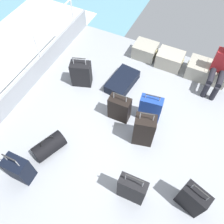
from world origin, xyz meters
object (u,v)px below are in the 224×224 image
at_px(suitcase_5, 144,130).
at_px(suitcase_6, 19,169).
at_px(cargo_crate_0, 145,50).
at_px(suitcase_1, 119,108).
at_px(passenger_seated, 220,67).
at_px(paper_cup, 8,168).
at_px(suitcase_4, 192,199).
at_px(suitcase_7, 81,74).
at_px(suitcase_2, 150,109).
at_px(cargo_crate_1, 170,60).
at_px(duffel_bag, 49,146).
at_px(suitcase_0, 122,82).
at_px(cargo_crate_3, 215,74).
at_px(cargo_crate_2, 200,69).
at_px(suitcase_3, 132,189).

relative_size(suitcase_5, suitcase_6, 1.17).
height_order(cargo_crate_0, suitcase_1, suitcase_1).
relative_size(passenger_seated, paper_cup, 10.65).
height_order(suitcase_4, suitcase_7, suitcase_4).
xyz_separation_m(cargo_crate_0, suitcase_2, (0.72, -1.61, 0.13)).
bearing_deg(suitcase_6, suitcase_7, 93.52).
xyz_separation_m(cargo_crate_1, duffel_bag, (-1.25, -3.00, -0.03)).
relative_size(suitcase_0, paper_cup, 8.29).
relative_size(cargo_crate_3, suitcase_0, 0.66).
distance_m(cargo_crate_3, suitcase_6, 4.35).
height_order(cargo_crate_1, duffel_bag, duffel_bag).
distance_m(cargo_crate_2, cargo_crate_3, 0.34).
height_order(suitcase_3, suitcase_7, suitcase_3).
relative_size(cargo_crate_3, suitcase_1, 0.77).
distance_m(passenger_seated, suitcase_3, 3.02).
bearing_deg(cargo_crate_3, cargo_crate_1, -179.53).
distance_m(suitcase_0, suitcase_5, 1.42).
bearing_deg(suitcase_2, cargo_crate_2, 68.87).
height_order(cargo_crate_3, duffel_bag, duffel_bag).
bearing_deg(cargo_crate_2, suitcase_6, -120.24).
bearing_deg(suitcase_0, cargo_crate_3, 30.10).
xyz_separation_m(suitcase_2, suitcase_4, (1.15, -1.28, 0.01)).
relative_size(suitcase_0, suitcase_3, 0.97).
distance_m(cargo_crate_2, suitcase_3, 3.13).
xyz_separation_m(cargo_crate_1, cargo_crate_2, (0.70, 0.00, -0.00)).
bearing_deg(cargo_crate_1, suitcase_1, -103.58).
bearing_deg(suitcase_3, paper_cup, -165.98).
relative_size(cargo_crate_0, duffel_bag, 0.87).
xyz_separation_m(cargo_crate_0, cargo_crate_1, (0.62, -0.05, 0.01)).
height_order(suitcase_4, suitcase_5, suitcase_5).
distance_m(cargo_crate_0, suitcase_5, 2.28).
bearing_deg(cargo_crate_3, suitcase_2, -120.95).
relative_size(cargo_crate_2, suitcase_5, 0.67).
height_order(suitcase_2, suitcase_6, suitcase_6).
distance_m(suitcase_0, suitcase_6, 2.67).
distance_m(suitcase_5, duffel_bag, 1.70).
distance_m(suitcase_0, suitcase_2, 1.01).
relative_size(cargo_crate_0, cargo_crate_3, 1.03).
bearing_deg(suitcase_4, suitcase_5, 144.87).
distance_m(suitcase_3, suitcase_7, 2.61).
height_order(cargo_crate_0, suitcase_6, suitcase_6).
bearing_deg(suitcase_5, suitcase_4, -35.13).
distance_m(cargo_crate_2, passenger_seated, 0.53).
bearing_deg(cargo_crate_1, suitcase_3, -83.04).
xyz_separation_m(cargo_crate_3, suitcase_7, (-2.57, -1.35, 0.10)).
bearing_deg(suitcase_4, paper_cup, -165.09).
xyz_separation_m(cargo_crate_2, suitcase_2, (-0.60, -1.56, 0.12)).
xyz_separation_m(cargo_crate_1, cargo_crate_3, (1.04, 0.01, 0.00)).
relative_size(cargo_crate_0, suitcase_5, 0.63).
bearing_deg(suitcase_6, cargo_crate_0, 77.95).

